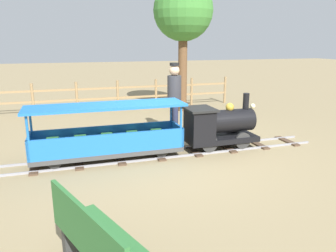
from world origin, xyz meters
name	(u,v)px	position (x,y,z in m)	size (l,w,h in m)	color
ground_plane	(169,154)	(0.00, 0.00, 0.00)	(60.00, 60.00, 0.00)	#8C7A56
track	(158,155)	(0.00, -0.23, 0.02)	(0.67, 6.40, 0.04)	gray
locomotive	(218,125)	(0.00, 1.00, 0.49)	(0.63, 1.45, 1.04)	black
passenger_car	(108,138)	(0.00, -1.13, 0.42)	(0.73, 2.70, 0.97)	#3F3F3F
conductor_person	(174,94)	(-1.11, 0.47, 0.96)	(0.30, 0.30, 1.62)	#282D47
park_bench	(101,247)	(3.12, -1.60, 0.42)	(1.36, 0.83, 0.82)	#2D6B33
oak_tree_near	(183,13)	(-3.73, 1.62, 2.86)	(1.72, 1.72, 3.78)	brown
fence_section	(118,94)	(-4.54, -0.23, 0.48)	(0.08, 7.48, 0.90)	#93754C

